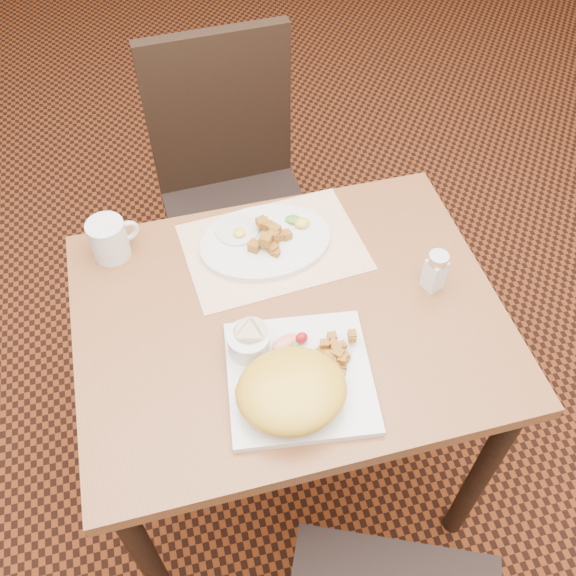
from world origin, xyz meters
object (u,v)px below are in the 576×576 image
at_px(plate_square, 300,377).
at_px(coffee_mug, 110,239).
at_px(table, 289,343).
at_px(plate_oval, 266,242).
at_px(chair_far, 233,185).
at_px(salt_shaker, 435,271).

height_order(plate_square, coffee_mug, coffee_mug).
height_order(table, plate_square, plate_square).
bearing_deg(table, plate_square, -97.40).
xyz_separation_m(plate_square, plate_oval, (0.02, 0.36, 0.00)).
bearing_deg(coffee_mug, plate_oval, -10.52).
relative_size(chair_far, salt_shaker, 9.70).
height_order(table, coffee_mug, coffee_mug).
distance_m(table, plate_oval, 0.24).
xyz_separation_m(plate_oval, salt_shaker, (0.32, -0.21, 0.04)).
distance_m(table, plate_square, 0.20).
relative_size(chair_far, plate_square, 3.46).
distance_m(plate_oval, salt_shaker, 0.39).
bearing_deg(table, chair_far, 90.15).
bearing_deg(chair_far, plate_oval, 87.40).
bearing_deg(plate_oval, salt_shaker, -32.89).
xyz_separation_m(chair_far, plate_oval, (-0.00, -0.45, 0.22)).
bearing_deg(plate_oval, table, -89.21).
relative_size(plate_square, coffee_mug, 2.46).
bearing_deg(plate_oval, coffee_mug, 169.48).
bearing_deg(table, coffee_mug, 141.96).
distance_m(plate_square, salt_shaker, 0.38).
height_order(chair_far, plate_square, chair_far).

